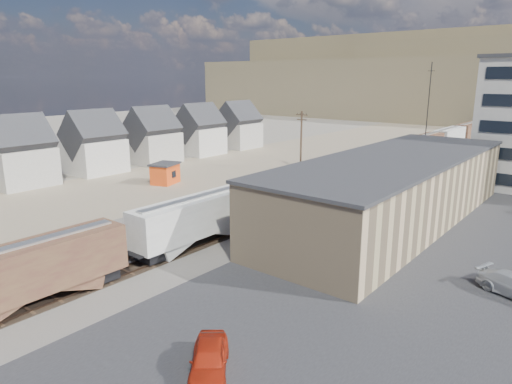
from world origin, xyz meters
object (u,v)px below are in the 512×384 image
Objects in this scene: freight_train at (373,161)px; parked_car_red at (209,360)px; maintenance_shed at (165,173)px; utility_pole_north at (301,139)px.

freight_train reaches higher than parked_car_red.
freight_train reaches higher than maintenance_shed.
maintenance_shed is 1.04× the size of parked_car_red.
utility_pole_north is at bearing -171.47° from freight_train.
utility_pole_north is at bearing 78.76° from parked_car_red.
freight_train is 11.97× the size of utility_pole_north.
utility_pole_north is at bearing 64.35° from maintenance_shed.
freight_train is 23.59× the size of maintenance_shed.
maintenance_shed is (-22.40, -22.88, -1.20)m from freight_train.
parked_car_red is (26.87, -48.97, -4.47)m from utility_pole_north.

